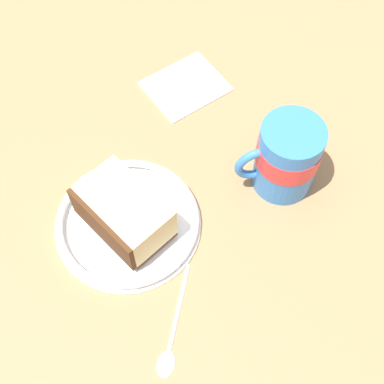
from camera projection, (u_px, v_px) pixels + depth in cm
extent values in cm
cube|color=#936D47|center=(180.00, 216.00, 69.49)|extent=(155.74, 155.74, 3.64)
cylinder|color=white|center=(128.00, 224.00, 66.55)|extent=(18.26, 18.26, 0.72)
torus|color=white|center=(128.00, 221.00, 65.83)|extent=(17.74, 17.74, 0.94)
cube|color=#472814|center=(128.00, 221.00, 65.98)|extent=(12.19, 8.76, 0.60)
cube|color=#DBC184|center=(125.00, 210.00, 63.48)|extent=(12.19, 8.76, 5.15)
cube|color=#472814|center=(102.00, 229.00, 62.23)|extent=(10.95, 2.87, 5.15)
cylinder|color=#3372BF|center=(287.00, 157.00, 65.55)|extent=(7.77, 7.77, 10.62)
cylinder|color=red|center=(289.00, 152.00, 64.48)|extent=(7.93, 7.93, 3.24)
cylinder|color=#47230F|center=(293.00, 138.00, 61.99)|extent=(6.84, 6.84, 0.40)
torus|color=#3372BF|center=(257.00, 164.00, 65.09)|extent=(4.64, 4.93, 5.72)
ellipsoid|color=silver|center=(166.00, 363.00, 58.04)|extent=(2.98, 3.53, 0.80)
cylinder|color=silver|center=(179.00, 305.00, 61.43)|extent=(4.35, 9.78, 0.50)
cube|color=white|center=(186.00, 86.00, 77.81)|extent=(12.36, 13.31, 0.60)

